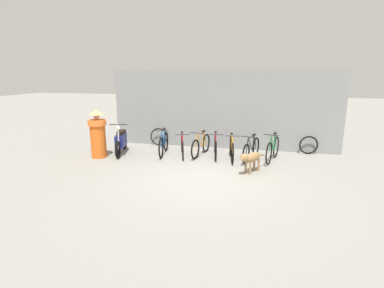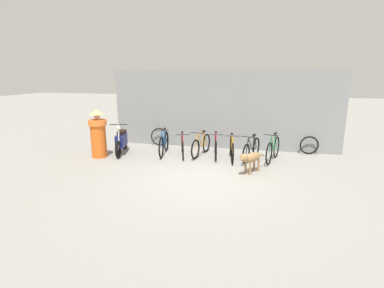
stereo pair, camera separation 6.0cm
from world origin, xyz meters
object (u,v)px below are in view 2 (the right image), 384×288
Objects in this scene: bicycle_0 at (164,144)px; bicycle_6 at (273,149)px; bicycle_3 at (216,146)px; bicycle_4 at (232,149)px; motorcycle at (121,141)px; spare_tire_right at (159,137)px; spare_tire_left at (309,145)px; bicycle_5 at (251,150)px; bicycle_1 at (182,146)px; bicycle_2 at (201,145)px; stray_dog at (251,158)px; person_in_robes at (98,133)px.

bicycle_0 is 1.02× the size of bicycle_6.
bicycle_3 is 1.87m from bicycle_6.
bicycle_4 is at bearing 79.72° from bicycle_0.
motorcycle reaches higher than bicycle_0.
bicycle_0 is 1.35m from spare_tire_right.
spare_tire_left is at bearing 147.31° from bicycle_6.
bicycle_5 is at bearing -147.66° from spare_tire_left.
bicycle_1 is at bearing 79.82° from motorcycle.
bicycle_4 is 2.36× the size of spare_tire_right.
bicycle_5 is (1.19, -0.17, 0.00)m from bicycle_3.
bicycle_3 is 0.62m from bicycle_4.
bicycle_0 is 0.94× the size of motorcycle.
bicycle_5 is (2.97, 0.01, -0.03)m from bicycle_0.
bicycle_6 is at bearing 87.19° from bicycle_4.
bicycle_2 is at bearing 89.34° from bicycle_0.
motorcycle is 4.65m from stray_dog.
bicycle_2 is 1.00× the size of bicycle_4.
person_in_robes reaches higher than motorcycle.
bicycle_5 is 1.01× the size of bicycle_6.
person_in_robes reaches higher than bicycle_4.
bicycle_3 is at bearing -83.07° from bicycle_5.
bicycle_2 reaches higher than bicycle_5.
bicycle_1 is 2.72m from stray_dog.
motorcycle is (-5.14, -0.28, 0.05)m from bicycle_6.
bicycle_6 is at bearing -133.20° from person_in_robes.
motorcycle is at bearing -93.16° from bicycle_3.
spare_tire_right is (1.41, 2.03, -0.47)m from person_in_robes.
bicycle_2 is at bearing -80.44° from bicycle_5.
bicycle_3 is 2.64× the size of spare_tire_left.
bicycle_4 reaches higher than bicycle_5.
bicycle_1 is at bearing -74.27° from bicycle_6.
bicycle_4 is 1.00× the size of bicycle_6.
spare_tire_left is (4.22, 1.20, -0.02)m from bicycle_1.
spare_tire_left is 0.93× the size of spare_tire_right.
bicycle_0 reaches higher than spare_tire_left.
bicycle_3 is at bearing -110.08° from stray_dog.
bicycle_1 is 0.91× the size of motorcycle.
person_in_robes is (-2.00, -0.82, 0.44)m from bicycle_0.
bicycle_0 is 1.01× the size of bicycle_2.
bicycle_4 is at bearing 55.85° from bicycle_3.
bicycle_4 is (1.07, -0.25, 0.01)m from bicycle_2.
bicycle_4 is 3.21m from spare_tire_right.
bicycle_6 is 2.35× the size of spare_tire_right.
bicycle_5 is (1.69, -0.17, -0.00)m from bicycle_2.
bicycle_6 is 1.01× the size of person_in_robes.
bicycle_2 is 2.37m from bicycle_6.
motorcycle is at bearing -122.45° from spare_tire_right.
bicycle_4 is 3.85m from motorcycle.
bicycle_3 is 1.04× the size of bicycle_4.
spare_tire_left is (6.88, 2.04, -0.49)m from person_in_robes.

